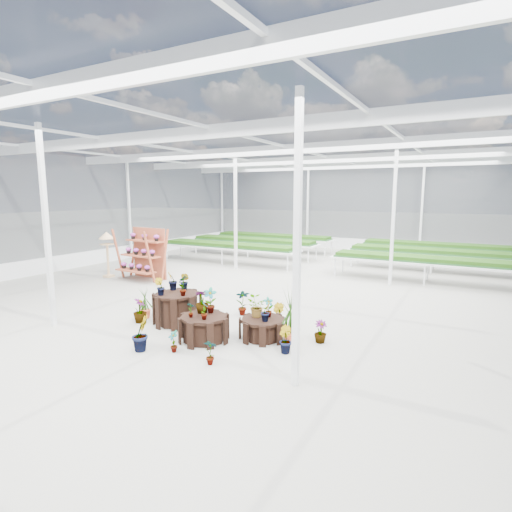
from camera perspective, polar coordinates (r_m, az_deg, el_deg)
The scene contains 10 objects.
ground_plane at distance 11.29m, azimuth -0.49°, elevation -6.52°, with size 24.00×24.00×0.00m, color gray.
greenhouse_shell at distance 10.91m, azimuth -0.51°, elevation 4.95°, with size 18.00×24.00×4.50m, color white, non-canonical shape.
steel_frame at distance 10.91m, azimuth -0.51°, elevation 4.95°, with size 18.00×24.00×4.50m, color silver, non-canonical shape.
nursery_benches at distance 17.71m, azimuth 10.92°, elevation 0.34°, with size 16.00×7.00×0.84m, color silver, non-canonical shape.
plinth_tall at distance 9.51m, azimuth -11.21°, elevation -7.36°, with size 1.07×1.07×0.73m, color black.
plinth_mid at distance 8.38m, azimuth -7.44°, elevation -10.22°, with size 1.01×1.01×0.53m, color black.
plinth_low at distance 8.45m, azimuth 1.00°, elevation -10.31°, with size 0.96×0.96×0.43m, color black.
shelf_rack at distance 14.57m, azimuth -16.09°, elevation 0.25°, with size 1.70×0.90×1.80m, color brown, non-canonical shape.
bird_table at distance 15.37m, azimuth -20.44°, elevation 0.20°, with size 0.39×0.39×1.66m, color tan, non-canonical shape.
nursery_plants at distance 8.87m, azimuth -6.29°, elevation -7.58°, with size 4.69×3.32×1.27m.
Camera 1 is at (5.30, -9.51, 2.99)m, focal length 28.00 mm.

